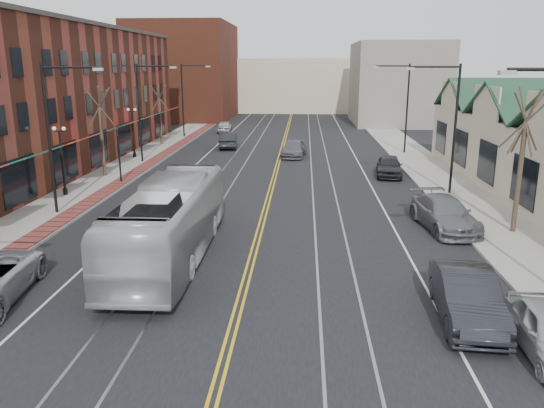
# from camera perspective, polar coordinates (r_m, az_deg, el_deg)

# --- Properties ---
(ground) EXTENTS (160.00, 160.00, 0.00)m
(ground) POSITION_cam_1_polar(r_m,az_deg,el_deg) (14.29, -6.22, -19.88)
(ground) COLOR black
(ground) RESTS_ON ground
(sidewalk_left) EXTENTS (4.00, 120.00, 0.15)m
(sidewalk_left) POSITION_cam_1_polar(r_m,az_deg,el_deg) (35.51, -20.13, 0.82)
(sidewalk_left) COLOR gray
(sidewalk_left) RESTS_ON ground
(sidewalk_right) EXTENTS (4.00, 120.00, 0.15)m
(sidewalk_right) POSITION_cam_1_polar(r_m,az_deg,el_deg) (34.02, 20.18, 0.23)
(sidewalk_right) COLOR gray
(sidewalk_right) RESTS_ON ground
(building_left) EXTENTS (10.00, 50.00, 11.00)m
(building_left) POSITION_cam_1_polar(r_m,az_deg,el_deg) (44.06, -25.65, 10.00)
(building_left) COLOR brown
(building_left) RESTS_ON ground
(backdrop_left) EXTENTS (14.00, 18.00, 14.00)m
(backdrop_left) POSITION_cam_1_polar(r_m,az_deg,el_deg) (83.57, -9.35, 13.87)
(backdrop_left) COLOR brown
(backdrop_left) RESTS_ON ground
(backdrop_mid) EXTENTS (22.00, 14.00, 9.00)m
(backdrop_mid) POSITION_cam_1_polar(r_m,az_deg,el_deg) (96.65, 2.25, 12.67)
(backdrop_mid) COLOR beige
(backdrop_mid) RESTS_ON ground
(backdrop_right) EXTENTS (12.00, 16.00, 11.00)m
(backdrop_right) POSITION_cam_1_polar(r_m,az_deg,el_deg) (77.67, 13.31, 12.51)
(backdrop_right) COLOR slate
(backdrop_right) RESTS_ON ground
(streetlight_l_1) EXTENTS (3.33, 0.25, 8.00)m
(streetlight_l_1) POSITION_cam_1_polar(r_m,az_deg,el_deg) (30.72, -22.23, 7.97)
(streetlight_l_1) COLOR black
(streetlight_l_1) RESTS_ON sidewalk_left
(streetlight_l_2) EXTENTS (3.33, 0.25, 8.00)m
(streetlight_l_2) POSITION_cam_1_polar(r_m,az_deg,el_deg) (45.62, -13.59, 10.54)
(streetlight_l_2) COLOR black
(streetlight_l_2) RESTS_ON sidewalk_left
(streetlight_l_3) EXTENTS (3.33, 0.25, 8.00)m
(streetlight_l_3) POSITION_cam_1_polar(r_m,az_deg,el_deg) (61.09, -9.21, 11.74)
(streetlight_l_3) COLOR black
(streetlight_l_3) RESTS_ON sidewalk_left
(streetlight_r_1) EXTENTS (3.33, 0.25, 8.00)m
(streetlight_r_1) POSITION_cam_1_polar(r_m,az_deg,el_deg) (34.85, 18.47, 8.99)
(streetlight_r_1) COLOR black
(streetlight_r_1) RESTS_ON sidewalk_right
(streetlight_r_2) EXTENTS (3.33, 0.25, 8.00)m
(streetlight_r_2) POSITION_cam_1_polar(r_m,az_deg,el_deg) (50.45, 13.87, 10.89)
(streetlight_r_2) COLOR black
(streetlight_r_2) RESTS_ON sidewalk_right
(lamppost_l_2) EXTENTS (0.84, 0.28, 4.27)m
(lamppost_l_2) POSITION_cam_1_polar(r_m,az_deg,el_deg) (35.42, -21.62, 4.17)
(lamppost_l_2) COLOR black
(lamppost_l_2) RESTS_ON sidewalk_left
(lamppost_l_3) EXTENTS (0.84, 0.28, 4.27)m
(lamppost_l_3) POSITION_cam_1_polar(r_m,az_deg,el_deg) (48.32, -14.71, 7.32)
(lamppost_l_3) COLOR black
(lamppost_l_3) RESTS_ON sidewalk_left
(tree_left_near) EXTENTS (1.78, 1.37, 6.48)m
(tree_left_near) POSITION_cam_1_polar(r_m,az_deg,el_deg) (40.58, -17.89, 7.61)
(tree_left_near) COLOR #382B21
(tree_left_near) RESTS_ON sidewalk_left
(tree_left_far) EXTENTS (1.66, 1.28, 6.02)m
(tree_left_far) POSITION_cam_1_polar(r_m,az_deg,el_deg) (55.74, -11.95, 9.53)
(tree_left_far) COLOR #382B21
(tree_left_far) RESTS_ON sidewalk_left
(tree_right_mid) EXTENTS (1.90, 1.46, 6.93)m
(tree_right_mid) POSITION_cam_1_polar(r_m,az_deg,el_deg) (27.92, 25.25, 4.42)
(tree_right_mid) COLOR #382B21
(tree_right_mid) RESTS_ON sidewalk_right
(traffic_signal) EXTENTS (0.18, 0.15, 3.80)m
(traffic_signal) POSITION_cam_1_polar(r_m,az_deg,el_deg) (38.22, -16.15, 5.56)
(traffic_signal) COLOR black
(traffic_signal) RESTS_ON sidewalk_left
(transit_bus) EXTENTS (2.83, 11.91, 3.31)m
(transit_bus) POSITION_cam_1_polar(r_m,az_deg,el_deg) (22.84, -10.87, -1.87)
(transit_bus) COLOR #BDBDBF
(transit_bus) RESTS_ON ground
(parked_car_b) EXTENTS (2.10, 5.12, 1.65)m
(parked_car_b) POSITION_cam_1_polar(r_m,az_deg,el_deg) (18.52, 20.20, -9.33)
(parked_car_b) COLOR black
(parked_car_b) RESTS_ON ground
(parked_car_c) EXTENTS (2.98, 5.77, 1.60)m
(parked_car_c) POSITION_cam_1_polar(r_m,az_deg,el_deg) (28.15, 18.04, -0.98)
(parked_car_c) COLOR slate
(parked_car_c) RESTS_ON ground
(parked_car_d) EXTENTS (2.32, 4.71, 1.54)m
(parked_car_d) POSITION_cam_1_polar(r_m,az_deg,el_deg) (40.47, 12.48, 4.02)
(parked_car_d) COLOR #222227
(parked_car_d) RESTS_ON ground
(distant_car_left) EXTENTS (2.15, 4.93, 1.57)m
(distant_car_left) POSITION_cam_1_polar(r_m,az_deg,el_deg) (53.30, -4.72, 6.87)
(distant_car_left) COLOR black
(distant_car_left) RESTS_ON ground
(distant_car_right) EXTENTS (2.47, 5.06, 1.42)m
(distant_car_right) POSITION_cam_1_polar(r_m,az_deg,el_deg) (48.08, 2.35, 5.95)
(distant_car_right) COLOR #5A5960
(distant_car_right) RESTS_ON ground
(distant_car_far) EXTENTS (1.96, 4.33, 1.44)m
(distant_car_far) POSITION_cam_1_polar(r_m,az_deg,el_deg) (65.73, -5.10, 8.31)
(distant_car_far) COLOR #A7A8AE
(distant_car_far) RESTS_ON ground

